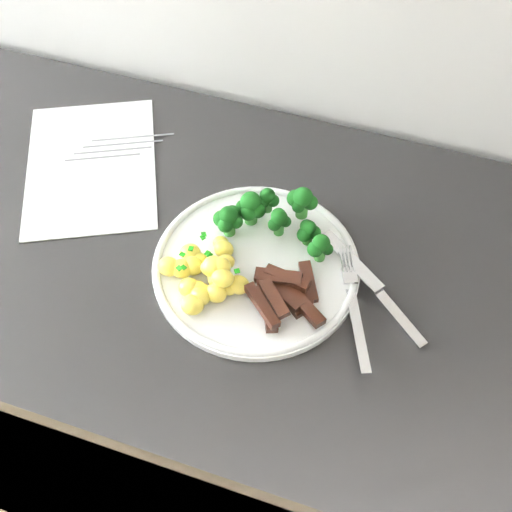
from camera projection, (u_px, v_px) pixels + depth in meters
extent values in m
cube|color=black|center=(203.00, 375.00, 1.27)|extent=(2.34, 0.58, 0.88)
cube|color=white|center=(91.00, 165.00, 0.99)|extent=(0.29, 0.33, 0.00)
cube|color=slate|center=(133.00, 137.00, 1.03)|extent=(0.12, 0.06, 0.00)
cube|color=slate|center=(123.00, 144.00, 1.02)|extent=(0.11, 0.06, 0.00)
cube|color=slate|center=(113.00, 151.00, 1.01)|extent=(0.11, 0.05, 0.00)
cube|color=slate|center=(103.00, 157.00, 1.00)|extent=(0.10, 0.05, 0.00)
cylinder|color=white|center=(256.00, 267.00, 0.88)|extent=(0.28, 0.28, 0.01)
torus|color=white|center=(256.00, 264.00, 0.87)|extent=(0.28, 0.28, 0.01)
cylinder|color=#26641F|center=(279.00, 228.00, 0.89)|extent=(0.01, 0.01, 0.02)
sphere|color=black|center=(286.00, 222.00, 0.87)|extent=(0.02, 0.02, 0.02)
sphere|color=black|center=(278.00, 216.00, 0.88)|extent=(0.02, 0.02, 0.02)
sphere|color=black|center=(274.00, 225.00, 0.87)|extent=(0.02, 0.02, 0.02)
sphere|color=black|center=(279.00, 218.00, 0.87)|extent=(0.02, 0.02, 0.02)
cylinder|color=#26641F|center=(307.00, 238.00, 0.89)|extent=(0.01, 0.01, 0.02)
sphere|color=black|center=(314.00, 232.00, 0.88)|extent=(0.02, 0.02, 0.02)
sphere|color=black|center=(307.00, 226.00, 0.88)|extent=(0.02, 0.02, 0.02)
sphere|color=black|center=(304.00, 235.00, 0.87)|extent=(0.02, 0.02, 0.02)
sphere|color=black|center=(308.00, 228.00, 0.87)|extent=(0.02, 0.02, 0.02)
cylinder|color=#26641F|center=(251.00, 215.00, 0.91)|extent=(0.02, 0.02, 0.02)
sphere|color=black|center=(257.00, 210.00, 0.89)|extent=(0.02, 0.02, 0.02)
sphere|color=black|center=(253.00, 201.00, 0.90)|extent=(0.02, 0.02, 0.02)
sphere|color=black|center=(243.00, 207.00, 0.89)|extent=(0.02, 0.02, 0.02)
sphere|color=black|center=(249.00, 212.00, 0.89)|extent=(0.02, 0.02, 0.02)
sphere|color=black|center=(251.00, 202.00, 0.89)|extent=(0.03, 0.03, 0.03)
cylinder|color=#26641F|center=(302.00, 210.00, 0.90)|extent=(0.02, 0.02, 0.02)
sphere|color=black|center=(310.00, 202.00, 0.89)|extent=(0.02, 0.02, 0.02)
sphere|color=black|center=(302.00, 196.00, 0.89)|extent=(0.02, 0.02, 0.02)
sphere|color=black|center=(295.00, 198.00, 0.89)|extent=(0.02, 0.02, 0.02)
sphere|color=black|center=(298.00, 207.00, 0.88)|extent=(0.02, 0.02, 0.02)
sphere|color=black|center=(303.00, 197.00, 0.88)|extent=(0.03, 0.03, 0.03)
cylinder|color=#26641F|center=(267.00, 205.00, 0.91)|extent=(0.01, 0.01, 0.02)
sphere|color=black|center=(273.00, 201.00, 0.90)|extent=(0.02, 0.02, 0.02)
sphere|color=black|center=(265.00, 195.00, 0.90)|extent=(0.02, 0.02, 0.02)
sphere|color=black|center=(264.00, 202.00, 0.89)|extent=(0.02, 0.02, 0.02)
sphere|color=black|center=(268.00, 196.00, 0.89)|extent=(0.02, 0.02, 0.02)
cylinder|color=#26641F|center=(320.00, 253.00, 0.87)|extent=(0.01, 0.01, 0.02)
sphere|color=black|center=(327.00, 249.00, 0.86)|extent=(0.02, 0.02, 0.02)
sphere|color=black|center=(320.00, 241.00, 0.87)|extent=(0.02, 0.02, 0.02)
sphere|color=black|center=(315.00, 249.00, 0.86)|extent=(0.02, 0.02, 0.02)
sphere|color=black|center=(321.00, 243.00, 0.85)|extent=(0.02, 0.02, 0.02)
cylinder|color=#26641F|center=(229.00, 228.00, 0.90)|extent=(0.02, 0.02, 0.02)
sphere|color=black|center=(236.00, 222.00, 0.88)|extent=(0.02, 0.02, 0.02)
sphere|color=black|center=(233.00, 214.00, 0.89)|extent=(0.02, 0.02, 0.02)
sphere|color=black|center=(221.00, 219.00, 0.88)|extent=(0.02, 0.02, 0.02)
sphere|color=black|center=(226.00, 225.00, 0.88)|extent=(0.02, 0.02, 0.02)
sphere|color=black|center=(229.00, 216.00, 0.88)|extent=(0.03, 0.03, 0.03)
ellipsoid|color=#FFE455|center=(182.00, 269.00, 0.86)|extent=(0.03, 0.03, 0.03)
ellipsoid|color=#FFE455|center=(193.00, 305.00, 0.83)|extent=(0.03, 0.03, 0.02)
ellipsoid|color=#FFE455|center=(219.00, 278.00, 0.85)|extent=(0.03, 0.03, 0.02)
ellipsoid|color=#FFE455|center=(197.00, 290.00, 0.84)|extent=(0.03, 0.03, 0.02)
ellipsoid|color=#FFE455|center=(216.00, 293.00, 0.83)|extent=(0.03, 0.02, 0.03)
ellipsoid|color=#FFE455|center=(200.00, 296.00, 0.83)|extent=(0.03, 0.02, 0.03)
ellipsoid|color=#FFE455|center=(213.00, 270.00, 0.86)|extent=(0.03, 0.02, 0.02)
ellipsoid|color=#FFE455|center=(189.00, 288.00, 0.84)|extent=(0.03, 0.03, 0.03)
ellipsoid|color=#FFE455|center=(228.00, 288.00, 0.84)|extent=(0.02, 0.02, 0.02)
ellipsoid|color=#FFE455|center=(224.00, 249.00, 0.88)|extent=(0.03, 0.02, 0.03)
ellipsoid|color=#FFE455|center=(169.00, 267.00, 0.86)|extent=(0.03, 0.03, 0.03)
ellipsoid|color=#FFE455|center=(209.00, 268.00, 0.84)|extent=(0.02, 0.02, 0.02)
ellipsoid|color=#FFE455|center=(214.00, 266.00, 0.84)|extent=(0.03, 0.03, 0.03)
ellipsoid|color=#FFE455|center=(223.00, 278.00, 0.83)|extent=(0.03, 0.03, 0.02)
ellipsoid|color=#FFE455|center=(221.00, 243.00, 0.89)|extent=(0.02, 0.02, 0.02)
ellipsoid|color=#FFE455|center=(201.00, 292.00, 0.84)|extent=(0.02, 0.02, 0.02)
ellipsoid|color=#FFE455|center=(199.00, 259.00, 0.87)|extent=(0.02, 0.02, 0.02)
ellipsoid|color=#FFE455|center=(238.00, 285.00, 0.84)|extent=(0.03, 0.03, 0.03)
ellipsoid|color=#FFE455|center=(190.00, 264.00, 0.86)|extent=(0.02, 0.02, 0.02)
ellipsoid|color=#FFE455|center=(190.00, 253.00, 0.87)|extent=(0.03, 0.03, 0.02)
ellipsoid|color=#FFE455|center=(193.00, 266.00, 0.86)|extent=(0.03, 0.03, 0.02)
ellipsoid|color=#FFE455|center=(212.00, 268.00, 0.84)|extent=(0.02, 0.02, 0.02)
ellipsoid|color=#FFE455|center=(226.00, 261.00, 0.85)|extent=(0.02, 0.02, 0.02)
ellipsoid|color=#FFE455|center=(220.00, 267.00, 0.84)|extent=(0.03, 0.03, 0.03)
cube|color=#0C5C08|center=(191.00, 249.00, 0.85)|extent=(0.01, 0.01, 0.00)
cube|color=#0C5C08|center=(216.00, 261.00, 0.84)|extent=(0.01, 0.01, 0.00)
cube|color=#0C5C08|center=(179.00, 268.00, 0.84)|extent=(0.01, 0.01, 0.00)
cube|color=#0C5C08|center=(208.00, 261.00, 0.84)|extent=(0.01, 0.01, 0.00)
cube|color=#0C5C08|center=(183.00, 267.00, 0.83)|extent=(0.01, 0.01, 0.00)
cube|color=#0C5C08|center=(204.00, 234.00, 0.86)|extent=(0.01, 0.01, 0.00)
cube|color=#0C5C08|center=(208.00, 267.00, 0.84)|extent=(0.01, 0.01, 0.00)
cube|color=#0C5C08|center=(237.00, 271.00, 0.83)|extent=(0.01, 0.01, 0.00)
cube|color=#0C5C08|center=(226.00, 274.00, 0.83)|extent=(0.01, 0.01, 0.00)
cube|color=#0C5C08|center=(209.00, 265.00, 0.83)|extent=(0.01, 0.01, 0.00)
cube|color=#0C5C08|center=(210.00, 255.00, 0.85)|extent=(0.01, 0.01, 0.00)
cube|color=#0C5C08|center=(203.00, 237.00, 0.86)|extent=(0.01, 0.01, 0.00)
cube|color=#0C5C08|center=(182.00, 254.00, 0.85)|extent=(0.01, 0.01, 0.00)
cube|color=#0C5C08|center=(207.00, 253.00, 0.84)|extent=(0.01, 0.01, 0.00)
cube|color=black|center=(276.00, 298.00, 0.84)|extent=(0.07, 0.01, 0.01)
cube|color=black|center=(288.00, 296.00, 0.84)|extent=(0.06, 0.05, 0.01)
cube|color=black|center=(288.00, 299.00, 0.84)|extent=(0.06, 0.05, 0.02)
cube|color=black|center=(288.00, 299.00, 0.84)|extent=(0.07, 0.02, 0.01)
cube|color=black|center=(290.00, 290.00, 0.85)|extent=(0.05, 0.04, 0.01)
cube|color=black|center=(308.00, 282.00, 0.85)|extent=(0.04, 0.06, 0.02)
cube|color=black|center=(269.00, 307.00, 0.83)|extent=(0.04, 0.07, 0.01)
cube|color=black|center=(284.00, 289.00, 0.85)|extent=(0.06, 0.04, 0.01)
cube|color=black|center=(287.00, 278.00, 0.84)|extent=(0.06, 0.02, 0.01)
cube|color=black|center=(278.00, 277.00, 0.84)|extent=(0.06, 0.03, 0.02)
cube|color=black|center=(304.00, 305.00, 0.82)|extent=(0.07, 0.05, 0.01)
cube|color=black|center=(265.00, 292.00, 0.83)|extent=(0.04, 0.06, 0.02)
cube|color=black|center=(262.00, 306.00, 0.81)|extent=(0.06, 0.06, 0.01)
cube|color=black|center=(284.00, 294.00, 0.83)|extent=(0.06, 0.04, 0.01)
cube|color=black|center=(272.00, 295.00, 0.83)|extent=(0.06, 0.06, 0.01)
cube|color=silver|center=(358.00, 330.00, 0.81)|extent=(0.06, 0.12, 0.02)
cube|color=silver|center=(350.00, 275.00, 0.85)|extent=(0.03, 0.03, 0.01)
cylinder|color=silver|center=(352.00, 258.00, 0.87)|extent=(0.02, 0.04, 0.00)
cylinder|color=silver|center=(349.00, 259.00, 0.87)|extent=(0.02, 0.04, 0.00)
cylinder|color=silver|center=(345.00, 259.00, 0.87)|extent=(0.02, 0.04, 0.00)
cylinder|color=silver|center=(342.00, 259.00, 0.87)|extent=(0.02, 0.04, 0.00)
cube|color=silver|center=(351.00, 260.00, 0.87)|extent=(0.10, 0.09, 0.01)
cube|color=silver|center=(398.00, 317.00, 0.83)|extent=(0.09, 0.07, 0.02)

